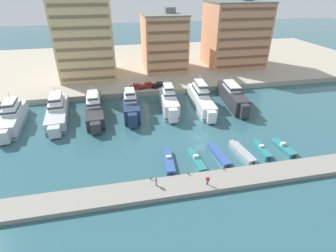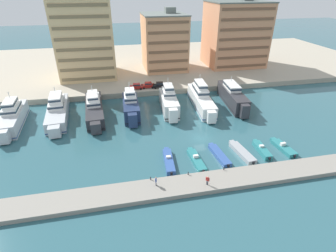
{
  "view_description": "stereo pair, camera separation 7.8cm",
  "coord_description": "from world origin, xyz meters",
  "px_view_note": "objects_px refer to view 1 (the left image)",
  "views": [
    {
      "loc": [
        -17.46,
        -47.7,
        30.57
      ],
      "look_at": [
        -6.97,
        2.63,
        2.5
      ],
      "focal_mm": 28.0,
      "sensor_mm": 36.0,
      "label": 1
    },
    {
      "loc": [
        -17.38,
        -47.71,
        30.57
      ],
      "look_at": [
        -6.97,
        2.63,
        2.5
      ],
      "focal_mm": 28.0,
      "sensor_mm": 36.0,
      "label": 2
    }
  ],
  "objects_px": {
    "motorboat_blue_far_left": "(169,161)",
    "motorboat_teal_center_right": "(283,147)",
    "yacht_white_center_right": "(201,98)",
    "yacht_charcoal_mid_right": "(232,96)",
    "yacht_silver_left": "(57,110)",
    "yacht_white_center": "(169,102)",
    "yacht_silver_far_left": "(12,117)",
    "motorboat_teal_center": "(262,149)",
    "car_red_left": "(148,85)",
    "motorboat_teal_left": "(196,160)",
    "pedestrian_near_edge": "(208,180)",
    "yacht_charcoal_mid_left": "(94,108)",
    "motorboat_blue_mid_left": "(219,155)",
    "car_red_far_left": "(136,86)",
    "motorboat_grey_center_left": "(242,152)",
    "yacht_navy_center_left": "(131,106)",
    "car_black_mid_left": "(159,85)",
    "pedestrian_mid_deck": "(156,181)"
  },
  "relations": [
    {
      "from": "yacht_white_center",
      "to": "yacht_charcoal_mid_right",
      "type": "xyz_separation_m",
      "value": [
        18.58,
        0.46,
        -0.18
      ]
    },
    {
      "from": "yacht_navy_center_left",
      "to": "motorboat_teal_left",
      "type": "xyz_separation_m",
      "value": [
        10.67,
        -23.25,
        -2.08
      ]
    },
    {
      "from": "motorboat_grey_center_left",
      "to": "car_red_far_left",
      "type": "height_order",
      "value": "car_red_far_left"
    },
    {
      "from": "yacht_white_center",
      "to": "motorboat_blue_mid_left",
      "type": "bearing_deg",
      "value": -77.1
    },
    {
      "from": "car_red_left",
      "to": "car_black_mid_left",
      "type": "distance_m",
      "value": 3.61
    },
    {
      "from": "yacht_silver_far_left",
      "to": "yacht_charcoal_mid_right",
      "type": "xyz_separation_m",
      "value": [
        57.42,
        1.1,
        0.2
      ]
    },
    {
      "from": "yacht_silver_left",
      "to": "car_red_far_left",
      "type": "distance_m",
      "value": 24.59
    },
    {
      "from": "yacht_white_center",
      "to": "motorboat_teal_left",
      "type": "distance_m",
      "value": 24.15
    },
    {
      "from": "yacht_charcoal_mid_left",
      "to": "motorboat_blue_mid_left",
      "type": "height_order",
      "value": "yacht_charcoal_mid_left"
    },
    {
      "from": "yacht_silver_left",
      "to": "yacht_white_center_right",
      "type": "distance_m",
      "value": 38.25
    },
    {
      "from": "yacht_silver_far_left",
      "to": "motorboat_teal_center_right",
      "type": "bearing_deg",
      "value": -21.46
    },
    {
      "from": "yacht_charcoal_mid_left",
      "to": "yacht_charcoal_mid_right",
      "type": "relative_size",
      "value": 1.06
    },
    {
      "from": "yacht_charcoal_mid_right",
      "to": "car_red_left",
      "type": "height_order",
      "value": "yacht_charcoal_mid_right"
    },
    {
      "from": "yacht_silver_far_left",
      "to": "car_red_left",
      "type": "bearing_deg",
      "value": 22.82
    },
    {
      "from": "yacht_navy_center_left",
      "to": "car_red_far_left",
      "type": "bearing_deg",
      "value": 78.96
    },
    {
      "from": "motorboat_teal_center",
      "to": "yacht_white_center_right",
      "type": "bearing_deg",
      "value": 102.09
    },
    {
      "from": "yacht_silver_far_left",
      "to": "motorboat_teal_center_right",
      "type": "xyz_separation_m",
      "value": [
        58.34,
        -22.93,
        -1.76
      ]
    },
    {
      "from": "motorboat_blue_mid_left",
      "to": "car_red_far_left",
      "type": "relative_size",
      "value": 1.98
    },
    {
      "from": "motorboat_blue_far_left",
      "to": "motorboat_teal_center_right",
      "type": "relative_size",
      "value": 1.15
    },
    {
      "from": "motorboat_blue_far_left",
      "to": "car_red_left",
      "type": "height_order",
      "value": "car_red_left"
    },
    {
      "from": "motorboat_teal_left",
      "to": "yacht_charcoal_mid_left",
      "type": "bearing_deg",
      "value": 128.69
    },
    {
      "from": "motorboat_teal_center_right",
      "to": "pedestrian_near_edge",
      "type": "distance_m",
      "value": 21.28
    },
    {
      "from": "yacht_silver_left",
      "to": "yacht_white_center",
      "type": "xyz_separation_m",
      "value": [
        28.87,
        -1.64,
        0.54
      ]
    },
    {
      "from": "yacht_white_center",
      "to": "car_black_mid_left",
      "type": "height_order",
      "value": "yacht_white_center"
    },
    {
      "from": "yacht_white_center_right",
      "to": "yacht_charcoal_mid_right",
      "type": "height_order",
      "value": "yacht_white_center_right"
    },
    {
      "from": "motorboat_teal_center",
      "to": "car_red_left",
      "type": "height_order",
      "value": "car_red_left"
    },
    {
      "from": "motorboat_teal_center",
      "to": "motorboat_teal_center_right",
      "type": "relative_size",
      "value": 0.96
    },
    {
      "from": "motorboat_blue_mid_left",
      "to": "yacht_charcoal_mid_left",
      "type": "bearing_deg",
      "value": 135.7
    },
    {
      "from": "car_red_far_left",
      "to": "motorboat_teal_center",
      "type": "bearing_deg",
      "value": -59.41
    },
    {
      "from": "yacht_silver_far_left",
      "to": "yacht_charcoal_mid_right",
      "type": "bearing_deg",
      "value": 1.09
    },
    {
      "from": "motorboat_teal_left",
      "to": "car_black_mid_left",
      "type": "relative_size",
      "value": 1.94
    },
    {
      "from": "yacht_silver_far_left",
      "to": "motorboat_blue_far_left",
      "type": "xyz_separation_m",
      "value": [
        33.89,
        -22.81,
        -1.69
      ]
    },
    {
      "from": "motorboat_blue_mid_left",
      "to": "pedestrian_near_edge",
      "type": "relative_size",
      "value": 4.8
    },
    {
      "from": "yacht_white_center_right",
      "to": "pedestrian_mid_deck",
      "type": "bearing_deg",
      "value": -119.98
    },
    {
      "from": "yacht_white_center",
      "to": "motorboat_grey_center_left",
      "type": "xyz_separation_m",
      "value": [
        10.21,
        -23.52,
        -2.1
      ]
    },
    {
      "from": "yacht_silver_far_left",
      "to": "yacht_white_center_right",
      "type": "xyz_separation_m",
      "value": [
        48.21,
        1.46,
        0.24
      ]
    },
    {
      "from": "motorboat_blue_far_left",
      "to": "motorboat_teal_center",
      "type": "relative_size",
      "value": 1.2
    },
    {
      "from": "yacht_navy_center_left",
      "to": "car_black_mid_left",
      "type": "distance_m",
      "value": 17.48
    },
    {
      "from": "yacht_silver_far_left",
      "to": "pedestrian_mid_deck",
      "type": "bearing_deg",
      "value": -44.31
    },
    {
      "from": "car_red_left",
      "to": "pedestrian_near_edge",
      "type": "distance_m",
      "value": 46.03
    },
    {
      "from": "yacht_charcoal_mid_right",
      "to": "car_red_far_left",
      "type": "xyz_separation_m",
      "value": [
        -26.03,
        13.24,
        0.24
      ]
    },
    {
      "from": "yacht_white_center_right",
      "to": "motorboat_teal_center",
      "type": "distance_m",
      "value": 25.02
    },
    {
      "from": "yacht_white_center_right",
      "to": "motorboat_teal_left",
      "type": "distance_m",
      "value": 26.52
    },
    {
      "from": "motorboat_blue_far_left",
      "to": "pedestrian_near_edge",
      "type": "bearing_deg",
      "value": -59.62
    },
    {
      "from": "motorboat_blue_far_left",
      "to": "yacht_silver_left",
      "type": "bearing_deg",
      "value": 133.64
    },
    {
      "from": "motorboat_teal_left",
      "to": "pedestrian_near_edge",
      "type": "bearing_deg",
      "value": -93.58
    },
    {
      "from": "yacht_white_center_right",
      "to": "motorboat_teal_center",
      "type": "xyz_separation_m",
      "value": [
        5.22,
        -24.4,
        -1.9
      ]
    },
    {
      "from": "yacht_navy_center_left",
      "to": "motorboat_grey_center_left",
      "type": "relative_size",
      "value": 1.84
    },
    {
      "from": "yacht_silver_far_left",
      "to": "motorboat_blue_far_left",
      "type": "relative_size",
      "value": 2.27
    },
    {
      "from": "motorboat_teal_center",
      "to": "car_red_left",
      "type": "distance_m",
      "value": 41.98
    }
  ]
}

